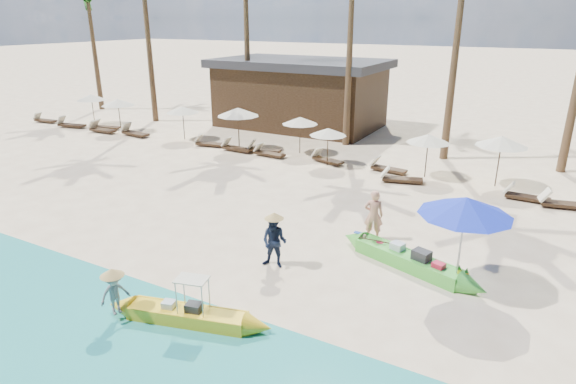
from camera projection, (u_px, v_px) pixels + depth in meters
The scene contains 31 objects.
ground at pixel (266, 263), 14.13m from camera, with size 240.00×240.00×0.00m, color #FBE3B9.
wet_sand_strip at pixel (140, 364), 10.01m from camera, with size 240.00×4.50×0.01m, color tan.
green_canoe at pixel (408, 260), 13.85m from camera, with size 5.14×1.97×0.67m.
yellow_canoe at pixel (187, 315), 11.33m from camera, with size 4.53×1.49×1.20m.
tourist at pixel (374, 215), 15.39m from camera, with size 0.62×0.40×1.69m, color tan.
vendor_green at pixel (274, 242), 13.70m from camera, with size 0.76×0.59×1.57m, color #141E37.
vendor_yellow at pixel (115, 293), 11.25m from camera, with size 0.69×0.40×1.07m, color gray.
blue_umbrella at pixel (466, 206), 12.14m from camera, with size 2.38×2.38×2.56m.
resort_parasol_0 at pixel (91, 97), 32.05m from camera, with size 1.95×1.95×2.00m.
lounger_0_left at pixel (44, 120), 33.06m from camera, with size 1.80×0.74×0.59m.
lounger_0_right at pixel (70, 124), 31.56m from camera, with size 2.00×0.95×0.65m.
resort_parasol_1 at pixel (118, 102), 29.80m from camera, with size 2.01×2.01×2.07m.
lounger_1_left at pixel (105, 126), 31.01m from camera, with size 1.82×1.00×0.59m.
lounger_1_right at pixel (101, 129), 30.18m from camera, with size 1.91×0.60×0.65m.
resort_parasol_2 at pixel (182, 109), 27.93m from camera, with size 1.91×1.91×1.97m.
lounger_2_left at pixel (134, 132), 29.30m from camera, with size 2.03×0.79×0.67m.
resort_parasol_3 at pixel (238, 112), 25.59m from camera, with size 2.24×2.24×2.30m.
lounger_3_left at pixel (208, 143), 26.92m from camera, with size 1.80×0.88×0.59m.
lounger_3_right at pixel (236, 147), 25.95m from camera, with size 1.87×0.65×0.63m.
resort_parasol_4 at pixel (300, 121), 25.05m from camera, with size 1.88×1.88×1.94m.
lounger_4_left at pixel (268, 153), 24.98m from camera, with size 1.75×0.62×0.58m.
lounger_4_right at pixel (263, 149), 25.65m from camera, with size 1.87×0.95×0.61m.
resort_parasol_5 at pixel (328, 132), 22.98m from camera, with size 1.79×1.79×1.84m.
lounger_5_left at pixel (326, 159), 23.88m from camera, with size 1.83×1.00×0.59m.
resort_parasol_6 at pixel (428, 139), 21.19m from camera, with size 1.92×1.92×1.98m.
lounger_6_left at pixel (386, 168), 22.47m from camera, with size 1.78×0.74×0.59m.
lounger_6_right at pixel (399, 178), 21.00m from camera, with size 1.89×1.02×0.62m.
resort_parasol_7 at pixel (502, 141), 19.93m from camera, with size 2.13×2.13×2.19m.
lounger_7_left at pixel (524, 196), 18.95m from camera, with size 1.72×0.57×0.58m.
lounger_7_right at pixel (562, 203), 18.18m from camera, with size 1.91×0.94×0.62m.
pavilion_west at pixel (300, 93), 31.42m from camera, with size 10.80×6.60×4.30m.
Camera 1 is at (6.65, -10.68, 6.79)m, focal length 30.00 mm.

